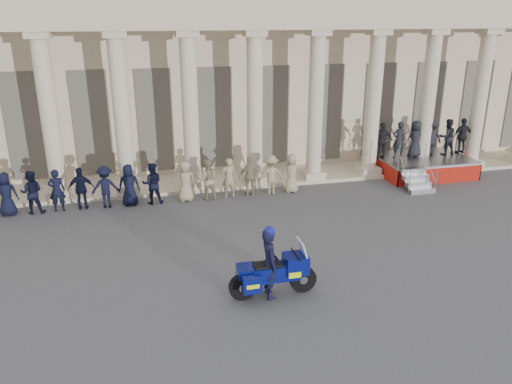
{
  "coord_description": "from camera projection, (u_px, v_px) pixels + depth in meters",
  "views": [
    {
      "loc": [
        -3.33,
        -11.54,
        6.84
      ],
      "look_at": [
        0.1,
        2.76,
        1.6
      ],
      "focal_mm": 35.0,
      "sensor_mm": 36.0,
      "label": 1
    }
  ],
  "objects": [
    {
      "name": "officer_rank",
      "position": [
        72.0,
        189.0,
        18.26
      ],
      "size": [
        17.48,
        0.61,
        1.6
      ],
      "color": "black",
      "rests_on": "ground"
    },
    {
      "name": "motorcycle",
      "position": [
        274.0,
        273.0,
        12.69
      ],
      "size": [
        2.32,
        0.95,
        1.49
      ],
      "rotation": [
        0.0,
        0.0,
        0.01
      ],
      "color": "black",
      "rests_on": "ground"
    },
    {
      "name": "ground",
      "position": [
        276.0,
        280.0,
        13.6
      ],
      "size": [
        90.0,
        90.0,
        0.0
      ],
      "primitive_type": "plane",
      "color": "#474749",
      "rests_on": "ground"
    },
    {
      "name": "rider",
      "position": [
        269.0,
        262.0,
        12.55
      ],
      "size": [
        0.45,
        0.68,
        1.95
      ],
      "rotation": [
        0.0,
        0.0,
        1.58
      ],
      "color": "black",
      "rests_on": "ground"
    },
    {
      "name": "building",
      "position": [
        200.0,
        62.0,
        25.58
      ],
      "size": [
        40.0,
        12.5,
        9.0
      ],
      "color": "#C4B093",
      "rests_on": "ground"
    },
    {
      "name": "reviewing_stand",
      "position": [
        426.0,
        145.0,
        22.25
      ],
      "size": [
        4.96,
        3.88,
        2.44
      ],
      "color": "gray",
      "rests_on": "ground"
    }
  ]
}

